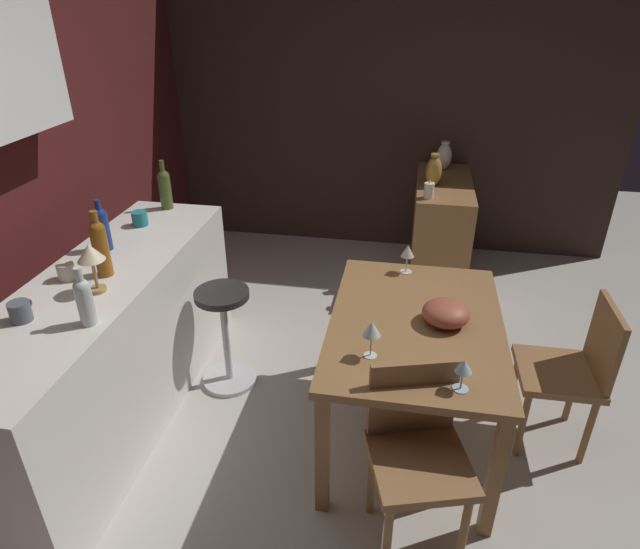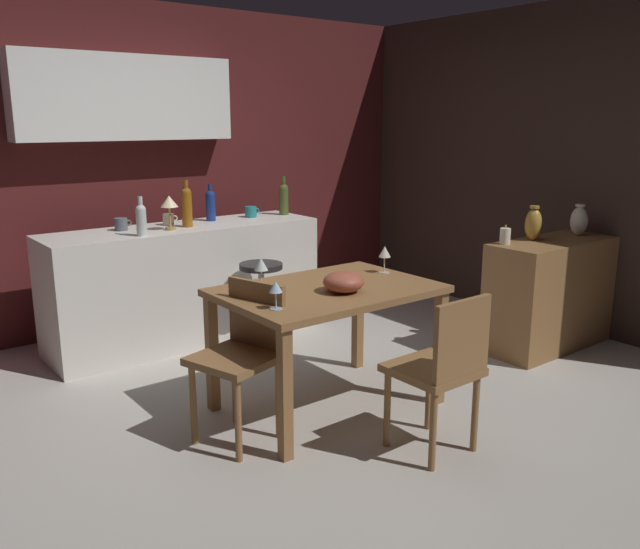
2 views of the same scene
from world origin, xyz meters
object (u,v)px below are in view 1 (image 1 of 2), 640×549
object	(u,v)px
fruit_bowl	(446,313)
wine_bottle_amber	(100,246)
bar_stool	(226,335)
wine_bottle_olive	(165,187)
chair_near_window	(417,449)
sideboard_cabinet	(440,228)
wine_glass_left	(464,367)
cup_teal	(140,218)
cup_slate	(20,311)
chair_by_doorway	(572,369)
wine_glass_center	(408,252)
pillar_candle_tall	(429,191)
vase_brass	(434,171)
dining_table	(415,336)
wine_bottle_cobalt	(102,227)
wine_glass_right	(372,330)
wine_bottle_clear	(84,299)
counter_lamp	(91,256)
vase_ceramic_ivory	(444,156)
cup_cream	(66,271)

from	to	relation	value
fruit_bowl	wine_bottle_amber	xyz separation A→B (m)	(-0.10, 1.72, 0.27)
bar_stool	wine_bottle_olive	xyz separation A→B (m)	(0.60, 0.56, 0.70)
chair_near_window	sideboard_cabinet	bearing A→B (deg)	-3.36
wine_glass_left	cup_teal	world-z (taller)	cup_teal
cup_slate	chair_by_doorway	bearing A→B (deg)	-75.69
cup_slate	wine_glass_center	bearing A→B (deg)	-57.34
pillar_candle_tall	wine_glass_center	bearing A→B (deg)	173.48
pillar_candle_tall	vase_brass	world-z (taller)	vase_brass
dining_table	cup_slate	size ratio (longest dim) A/B	9.71
wine_bottle_cobalt	cup_slate	distance (m)	0.75
wine_glass_right	wine_bottle_olive	distance (m)	1.89
chair_near_window	wine_bottle_clear	bearing A→B (deg)	86.83
wine_bottle_cobalt	wine_bottle_olive	xyz separation A→B (m)	(0.66, -0.07, 0.01)
fruit_bowl	counter_lamp	world-z (taller)	counter_lamp
wine_bottle_amber	cup_teal	world-z (taller)	wine_bottle_amber
fruit_bowl	wine_bottle_olive	world-z (taller)	wine_bottle_olive
chair_by_doorway	cup_slate	bearing A→B (deg)	104.31
chair_by_doorway	wine_bottle_amber	world-z (taller)	wine_bottle_amber
fruit_bowl	wine_glass_left	bearing A→B (deg)	-174.17
dining_table	wine_glass_center	distance (m)	0.57
wine_bottle_cobalt	fruit_bowl	bearing A→B (deg)	-95.71
fruit_bowl	vase_brass	distance (m)	1.86
chair_near_window	wine_bottle_clear	distance (m)	1.55
counter_lamp	pillar_candle_tall	size ratio (longest dim) A/B	1.79
dining_table	chair_near_window	xyz separation A→B (m)	(-0.60, -0.03, -0.16)
bar_stool	counter_lamp	bearing A→B (deg)	139.91
cup_teal	counter_lamp	xyz separation A→B (m)	(-0.80, -0.18, 0.15)
counter_lamp	vase_ceramic_ivory	distance (m)	3.09
bar_stool	cup_cream	size ratio (longest dim) A/B	5.48
wine_glass_center	counter_lamp	bearing A→B (deg)	117.68
chair_near_window	wine_bottle_amber	xyz separation A→B (m)	(0.51, 1.62, 0.58)
wine_glass_right	vase_ceramic_ivory	xyz separation A→B (m)	(2.64, -0.37, 0.05)
chair_near_window	cup_slate	world-z (taller)	cup_slate
chair_by_doorway	cup_teal	world-z (taller)	cup_teal
wine_glass_center	vase_ceramic_ivory	world-z (taller)	vase_ceramic_ivory
pillar_candle_tall	wine_bottle_olive	bearing A→B (deg)	112.84
cup_teal	vase_brass	world-z (taller)	vase_brass
bar_stool	wine_bottle_amber	size ratio (longest dim) A/B	1.87
sideboard_cabinet	fruit_bowl	distance (m)	2.03
dining_table	chair_near_window	size ratio (longest dim) A/B	1.45
wine_bottle_cobalt	cup_teal	world-z (taller)	wine_bottle_cobalt
wine_glass_right	wine_bottle_clear	world-z (taller)	wine_bottle_clear
cup_slate	wine_bottle_olive	bearing A→B (deg)	-2.34
fruit_bowl	vase_brass	size ratio (longest dim) A/B	0.91
wine_glass_left	wine_bottle_clear	world-z (taller)	wine_bottle_clear
wine_bottle_cobalt	vase_brass	bearing A→B (deg)	-47.63
fruit_bowl	bar_stool	bearing A→B (deg)	78.86
wine_bottle_cobalt	cup_teal	xyz separation A→B (m)	(0.35, -0.03, -0.09)
dining_table	vase_brass	xyz separation A→B (m)	(1.86, -0.08, 0.29)
chair_near_window	wine_bottle_cobalt	distance (m)	2.02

